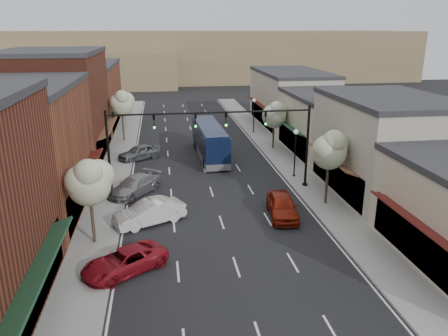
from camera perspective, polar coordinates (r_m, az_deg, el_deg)
name	(u,v)px	position (r m, az deg, el deg)	size (l,w,h in m)	color
ground	(226,235)	(28.82, 0.25, -8.77)	(160.00, 160.00, 0.00)	black
sidewalk_left	(118,159)	(46.03, -13.67, 1.17)	(2.80, 73.00, 0.15)	gray
sidewalk_right	(277,152)	(47.42, 6.97, 2.04)	(2.80, 73.00, 0.15)	gray
curb_left	(132,158)	(45.91, -11.93, 1.25)	(0.25, 73.00, 0.17)	gray
curb_right	(265,153)	(47.07, 5.32, 1.98)	(0.25, 73.00, 0.17)	gray
bldg_left_midnear	(14,151)	(34.15, -25.75, 2.06)	(10.14, 14.10, 9.40)	brown
bldg_left_midfar	(56,106)	(47.24, -21.11, 7.54)	(10.14, 14.10, 10.90)	#5E281B
bldg_left_far	(83,95)	(62.94, -17.96, 9.04)	(10.14, 18.10, 8.40)	brown
bldg_right_midnear	(384,146)	(37.15, 20.22, 2.72)	(9.14, 12.10, 7.90)	#B1AA98
bldg_right_midfar	(328,124)	(47.88, 13.43, 5.65)	(9.14, 12.10, 6.40)	#C2B89A
bldg_right_far	(290,99)	(60.80, 8.66, 8.94)	(9.14, 16.10, 7.40)	#B1AA98
hill_far	(173,56)	(115.73, -6.63, 14.37)	(120.00, 30.00, 12.00)	#7A6647
hill_near	(63,69)	(105.98, -20.28, 12.01)	(50.00, 20.00, 8.00)	#7A6647
signal_mast_right	(280,135)	(35.76, 7.29, 4.32)	(8.22, 0.46, 7.00)	black
signal_mast_left	(139,140)	(34.52, -11.04, 3.63)	(8.22, 0.46, 7.00)	black
tree_right_near	(330,149)	(32.95, 13.72, 2.46)	(2.85, 2.65, 5.95)	#47382B
tree_right_far	(275,114)	(47.86, 6.63, 7.02)	(2.85, 2.65, 5.43)	#47382B
tree_left_near	(89,181)	(27.22, -17.18, -1.61)	(2.85, 2.65, 5.69)	#47382B
tree_left_far	(122,103)	(52.26, -13.20, 8.27)	(2.85, 2.65, 6.13)	#47382B
lamp_post_near	(295,145)	(39.09, 9.31, 2.95)	(0.44, 0.44, 4.44)	black
lamp_post_far	(254,110)	(55.61, 3.93, 7.59)	(0.44, 0.44, 4.44)	black
coach_bus	(210,140)	(45.33, -1.88, 3.63)	(2.78, 11.07, 3.37)	#0D1736
red_hatchback	(282,206)	(31.49, 7.61, -4.90)	(1.93, 4.80, 1.64)	maroon
parked_car_a	(125,261)	(25.17, -12.87, -11.78)	(2.21, 4.79, 1.33)	maroon
parked_car_b	(149,212)	(30.56, -9.71, -5.74)	(1.73, 4.95, 1.63)	silver
parked_car_c	(135,186)	(36.01, -11.58, -2.26)	(2.09, 5.13, 1.49)	gray
parked_car_d	(139,152)	(45.42, -11.00, 2.02)	(1.79, 4.45, 1.52)	slate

